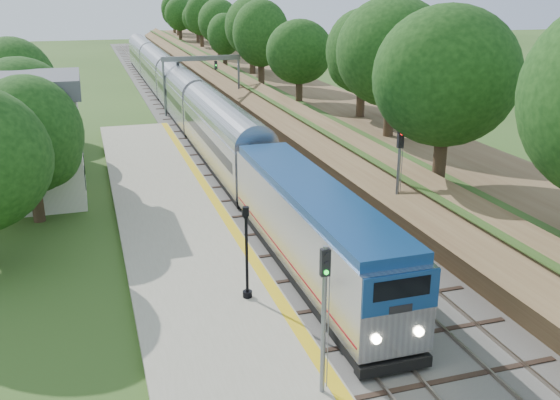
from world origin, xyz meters
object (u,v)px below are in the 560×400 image
object	(u,v)px
station_building	(13,140)
train	(182,98)
signal_platform	(324,305)
signal_gantry	(201,69)
signal_farside	(399,171)
lamppost_far	(247,258)

from	to	relation	value
station_building	train	world-z (taller)	station_building
signal_platform	station_building	bearing A→B (deg)	114.29
station_building	signal_gantry	bearing A→B (deg)	56.62
train	signal_farside	bearing A→B (deg)	-80.00
station_building	train	xyz separation A→B (m)	(14.00, 23.00, -1.89)
station_building	signal_farside	bearing A→B (deg)	-31.03
signal_gantry	signal_platform	world-z (taller)	signal_gantry
lamppost_far	signal_platform	distance (m)	7.33
station_building	signal_farside	world-z (taller)	station_building
train	signal_platform	bearing A→B (deg)	-93.49
station_building	signal_gantry	world-z (taller)	station_building
station_building	signal_gantry	distance (m)	29.94
signal_platform	train	bearing A→B (deg)	86.51
lamppost_far	signal_farside	bearing A→B (deg)	28.31
lamppost_far	signal_platform	size ratio (longest dim) A/B	0.79
station_building	lamppost_far	bearing A→B (deg)	-59.17
lamppost_far	signal_gantry	bearing A→B (deg)	81.86
station_building	lamppost_far	world-z (taller)	station_building
station_building	signal_platform	xyz separation A→B (m)	(11.10, -24.59, -0.49)
station_building	lamppost_far	xyz separation A→B (m)	(10.40, -17.43, -1.86)
lamppost_far	signal_platform	xyz separation A→B (m)	(0.70, -7.17, 1.37)
station_building	signal_farside	distance (m)	23.57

